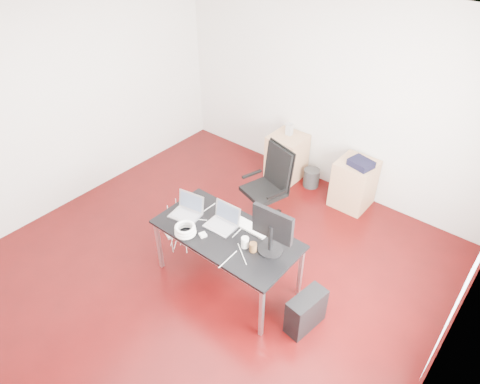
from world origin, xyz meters
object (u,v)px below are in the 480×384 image
Objects in this scene: office_chair at (269,183)px; pc_tower at (306,311)px; filing_cabinet_right at (354,184)px; filing_cabinet_left at (287,156)px; desk at (227,237)px.

office_chair is 2.40× the size of pc_tower.
office_chair is at bearing -125.23° from filing_cabinet_right.
filing_cabinet_right is (0.72, 1.03, -0.26)m from office_chair.
filing_cabinet_right is 1.56× the size of pc_tower.
pc_tower is at bearing -24.45° from office_chair.
filing_cabinet_left is (-0.41, 1.03, -0.26)m from office_chair.
desk is 1.13m from pc_tower.
office_chair reaches higher than filing_cabinet_left.
desk reaches higher than filing_cabinet_left.
pc_tower is (1.33, -1.16, -0.39)m from office_chair.
desk is at bearing -169.97° from pc_tower.
office_chair is 1.54× the size of filing_cabinet_right.
filing_cabinet_left is 1.56× the size of pc_tower.
filing_cabinet_left is at bearing 136.80° from pc_tower.
office_chair reaches higher than pc_tower.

